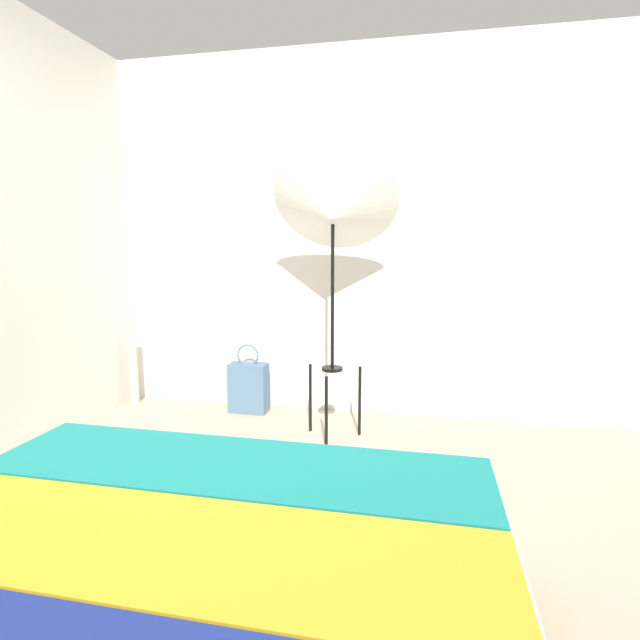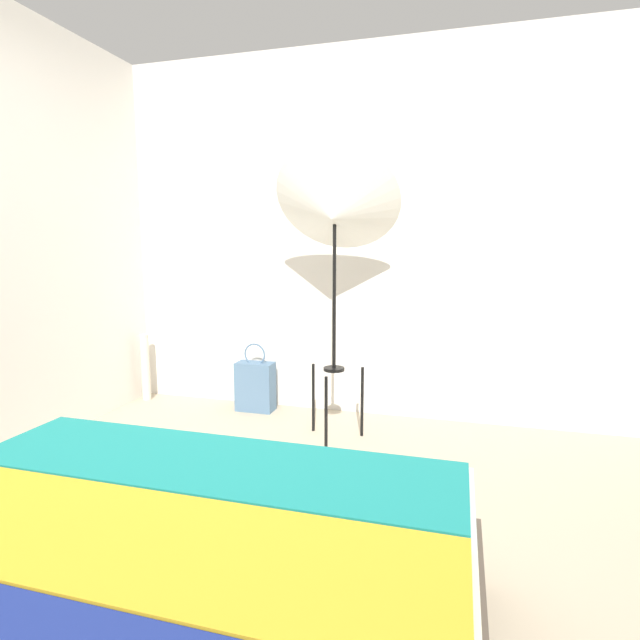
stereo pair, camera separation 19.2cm
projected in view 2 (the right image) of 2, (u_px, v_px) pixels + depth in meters
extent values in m
plane|color=tan|center=(209.00, 590.00, 1.80)|extent=(14.00, 14.00, 0.00)
cube|color=silver|center=(342.00, 236.00, 3.59)|extent=(8.00, 0.05, 2.60)
cube|color=silver|center=(31.00, 234.00, 3.01)|extent=(0.05, 8.00, 2.60)
cube|color=gold|center=(128.00, 542.00, 1.28)|extent=(1.70, 0.45, 0.04)
cube|color=#197F7A|center=(213.00, 466.00, 1.72)|extent=(1.70, 0.45, 0.04)
cylinder|color=black|center=(326.00, 414.00, 3.00)|extent=(0.02, 0.02, 0.46)
cylinder|color=black|center=(313.00, 398.00, 3.32)|extent=(0.02, 0.02, 0.46)
cylinder|color=black|center=(362.00, 402.00, 3.23)|extent=(0.02, 0.02, 0.46)
cylinder|color=black|center=(334.00, 369.00, 3.15)|extent=(0.13, 0.13, 0.02)
cylinder|color=black|center=(334.00, 291.00, 3.07)|extent=(0.02, 0.02, 0.99)
cone|color=white|center=(335.00, 209.00, 3.00)|extent=(0.78, 0.66, 0.72)
cube|color=slate|center=(255.00, 387.00, 3.74)|extent=(0.28, 0.15, 0.37)
torus|color=slate|center=(255.00, 354.00, 3.70)|extent=(0.17, 0.01, 0.17)
cylinder|color=beige|center=(145.00, 367.00, 3.99)|extent=(0.07, 0.07, 0.53)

